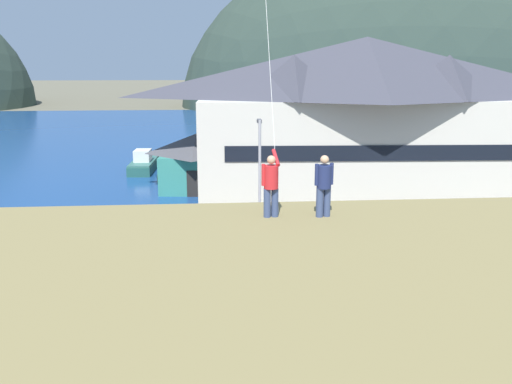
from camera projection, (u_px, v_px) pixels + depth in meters
name	position (u px, v px, depth m)	size (l,w,h in m)	color
ground_plane	(277.00, 325.00, 22.26)	(600.00, 600.00, 0.00)	#66604C
parking_lot_pad	(266.00, 277.00, 27.09)	(40.00, 20.00, 0.10)	slate
bay_water	(230.00, 134.00, 80.41)	(360.00, 84.00, 0.03)	navy
far_hill_east_peak	(438.00, 105.00, 133.80)	(125.39, 68.41, 82.25)	#2D3D33
harbor_lodge	(364.00, 114.00, 42.06)	(27.25, 12.22, 12.32)	beige
storage_shed_waterside	(197.00, 161.00, 44.98)	(6.65, 5.86, 4.76)	#338475
wharf_dock	(180.00, 165.00, 54.66)	(3.20, 13.19, 0.70)	#70604C
moored_boat_wharfside	(144.00, 164.00, 53.39)	(2.47, 6.80, 2.16)	#23564C
parked_car_lone_by_shed	(197.00, 246.00, 28.52)	(4.32, 2.30, 1.82)	red
parked_car_mid_row_center	(357.00, 302.00, 21.90)	(4.24, 2.14, 1.82)	#9EA3A8
parked_car_front_row_silver	(98.00, 297.00, 22.35)	(4.36, 2.38, 1.82)	navy
parked_car_corner_spot	(408.00, 249.00, 28.08)	(4.25, 2.16, 1.82)	black
parking_light_pole	(260.00, 173.00, 31.51)	(0.24, 0.78, 7.19)	#ADADB2
person_kite_flyer	(271.00, 184.00, 15.00)	(0.52, 0.69, 1.86)	#384770
person_companion	(324.00, 184.00, 15.03)	(0.54, 0.40, 1.74)	#384770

